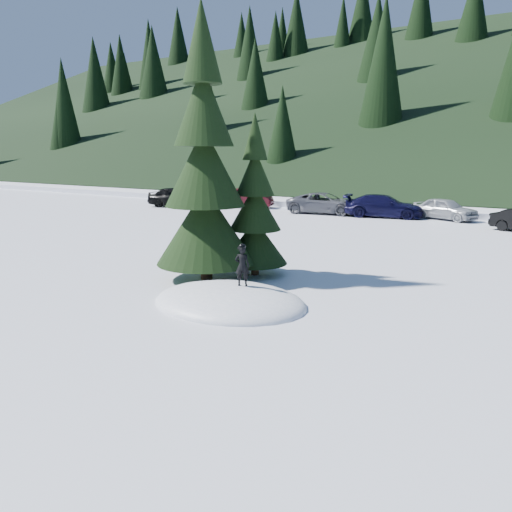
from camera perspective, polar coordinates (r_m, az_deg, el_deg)
The scene contains 11 objects.
ground at distance 13.87m, azimuth -3.03°, elevation -5.45°, with size 200.00×200.00×0.00m, color white.
snow_mound at distance 13.87m, azimuth -3.03°, elevation -5.45°, with size 4.48×3.52×0.96m, color white.
forest_hillside at distance 65.78m, azimuth 26.71°, elevation 17.96°, with size 200.00×60.00×25.00m, color black, non-canonical shape.
spruce_tall at distance 16.02m, azimuth -5.90°, elevation 8.92°, with size 3.20×3.20×8.60m.
spruce_short at distance 16.69m, azimuth -0.12°, elevation 4.91°, with size 2.20×2.20×5.37m.
child_skier at distance 13.73m, azimuth -1.58°, elevation -1.14°, with size 0.41×0.27×1.11m, color black.
car_0 at distance 38.30m, azimuth -8.97°, elevation 6.68°, with size 1.82×4.51×1.54m, color black.
car_1 at distance 37.51m, azimuth -1.32°, elevation 6.62°, with size 1.50×4.29×1.41m, color black.
car_2 at distance 34.18m, azimuth 7.87°, elevation 6.00°, with size 2.33×5.06×1.41m, color #53545B.
car_3 at distance 32.98m, azimuth 14.37°, elevation 5.56°, with size 2.01×4.95×1.44m, color black.
car_4 at distance 32.95m, azimuth 20.80°, elevation 5.07°, with size 1.58×3.93×1.34m, color #9EA2A7.
Camera 1 is at (7.68, -10.79, 4.12)m, focal length 35.00 mm.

